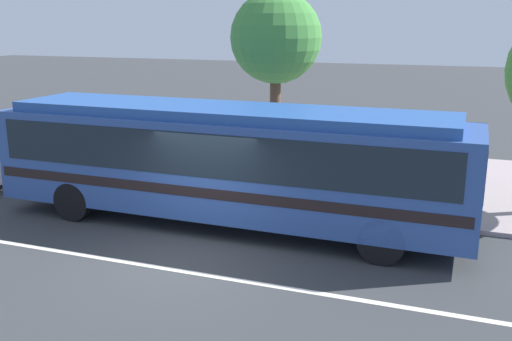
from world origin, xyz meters
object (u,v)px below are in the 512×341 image
Objects in this scene: transit_bus at (227,157)px; pedestrian_waiting_near_sign at (159,147)px; pedestrian_walking_along_curb at (294,167)px; bus_stop_sign at (410,152)px; street_tree_near_stop at (276,39)px.

transit_bus reaches higher than pedestrian_waiting_near_sign.
pedestrian_walking_along_curb is 0.65× the size of bus_stop_sign.
pedestrian_walking_along_curb is (1.15, 1.94, -0.61)m from transit_bus.
street_tree_near_stop is at bearing 13.45° from pedestrian_waiting_near_sign.
pedestrian_waiting_near_sign is (-3.67, 3.08, -0.64)m from transit_bus.
pedestrian_waiting_near_sign is at bearing 139.98° from transit_bus.
transit_bus reaches higher than bus_stop_sign.
transit_bus is at bearing -120.64° from pedestrian_walking_along_curb.
transit_bus is 4.55m from bus_stop_sign.
transit_bus is at bearing -156.09° from bus_stop_sign.
street_tree_near_stop is at bearing 91.16° from transit_bus.
street_tree_near_stop is (3.59, 0.86, 3.34)m from pedestrian_waiting_near_sign.
transit_bus is 6.99× the size of pedestrian_walking_along_curb.
pedestrian_walking_along_curb is at bearing 59.36° from transit_bus.
transit_bus is at bearing -88.84° from street_tree_near_stop.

